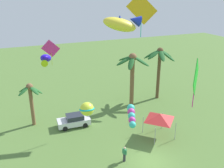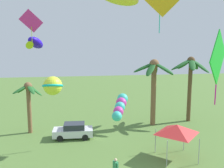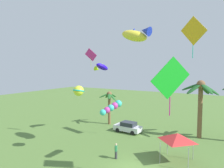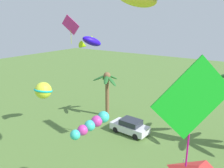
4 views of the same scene
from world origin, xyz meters
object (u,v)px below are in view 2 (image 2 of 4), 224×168
(parked_car_0, at_px, (73,131))
(festival_tent, at_px, (177,129))
(kite_diamond_0, at_px, (160,0))
(palm_tree_2, at_px, (28,96))
(kite_tube_3, at_px, (120,106))
(kite_fish_6, at_px, (35,43))
(palm_tree_0, at_px, (190,71))
(palm_tree_1, at_px, (154,76))
(kite_diamond_5, at_px, (218,58))
(kite_ball_4, at_px, (53,86))
(kite_diamond_1, at_px, (31,21))

(parked_car_0, distance_m, festival_tent, 10.27)
(parked_car_0, distance_m, kite_diamond_0, 15.34)
(palm_tree_2, height_order, kite_tube_3, kite_tube_3)
(kite_diamond_0, bearing_deg, kite_fish_6, -169.95)
(palm_tree_0, relative_size, kite_diamond_0, 1.57)
(palm_tree_1, distance_m, palm_tree_2, 13.78)
(festival_tent, distance_m, kite_diamond_0, 12.34)
(palm_tree_1, relative_size, kite_diamond_5, 1.68)
(festival_tent, height_order, kite_ball_4, kite_ball_4)
(kite_diamond_1, bearing_deg, festival_tent, -4.47)
(palm_tree_0, distance_m, kite_diamond_1, 19.33)
(palm_tree_2, bearing_deg, palm_tree_0, 3.79)
(kite_diamond_1, height_order, kite_fish_6, kite_diamond_1)
(kite_diamond_1, bearing_deg, palm_tree_0, 26.92)
(palm_tree_1, relative_size, festival_tent, 2.67)
(kite_ball_4, xyz_separation_m, kite_diamond_5, (9.69, -0.82, 1.56))
(parked_car_0, relative_size, kite_diamond_0, 0.80)
(kite_fish_6, bearing_deg, palm_tree_0, 19.11)
(kite_diamond_5, bearing_deg, kite_diamond_1, 154.99)
(palm_tree_2, relative_size, kite_ball_4, 4.23)
(palm_tree_1, bearing_deg, palm_tree_0, 8.95)
(kite_diamond_1, relative_size, kite_ball_4, 1.80)
(palm_tree_1, bearing_deg, kite_diamond_1, -147.05)
(palm_tree_2, distance_m, kite_ball_4, 12.58)
(kite_diamond_5, distance_m, kite_fish_6, 14.05)
(palm_tree_2, bearing_deg, kite_diamond_1, -76.67)
(kite_diamond_0, height_order, kite_tube_3, kite_diamond_0)
(parked_car_0, xyz_separation_m, kite_diamond_1, (-2.78, -5.01, 10.09))
(palm_tree_1, height_order, kite_ball_4, palm_tree_1)
(parked_car_0, bearing_deg, kite_tube_3, -72.99)
(palm_tree_0, relative_size, kite_tube_3, 3.34)
(palm_tree_2, bearing_deg, kite_diamond_0, -11.25)
(palm_tree_0, xyz_separation_m, kite_diamond_0, (-5.40, -3.81, 7.35))
(parked_car_0, relative_size, festival_tent, 1.39)
(parked_car_0, bearing_deg, kite_diamond_0, -2.26)
(palm_tree_2, distance_m, parked_car_0, 5.95)
(parked_car_0, xyz_separation_m, festival_tent, (8.24, -5.87, 1.72))
(kite_diamond_0, bearing_deg, kite_diamond_5, -89.64)
(kite_diamond_0, relative_size, kite_diamond_5, 1.10)
(palm_tree_0, xyz_separation_m, parked_car_0, (-13.93, -3.48, -5.39))
(kite_diamond_5, bearing_deg, kite_ball_4, 175.14)
(palm_tree_0, distance_m, festival_tent, 11.55)
(palm_tree_1, xyz_separation_m, kite_ball_4, (-10.24, -12.22, 1.15))
(palm_tree_0, distance_m, kite_ball_4, 19.86)
(kite_diamond_1, bearing_deg, palm_tree_2, 103.33)
(parked_car_0, height_order, kite_fish_6, kite_fish_6)
(palm_tree_0, relative_size, kite_diamond_1, 3.41)
(festival_tent, xyz_separation_m, kite_diamond_0, (0.29, 5.54, 11.02))
(festival_tent, xyz_separation_m, kite_diamond_5, (0.35, -4.45, 5.94))
(palm_tree_1, distance_m, kite_ball_4, 15.99)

